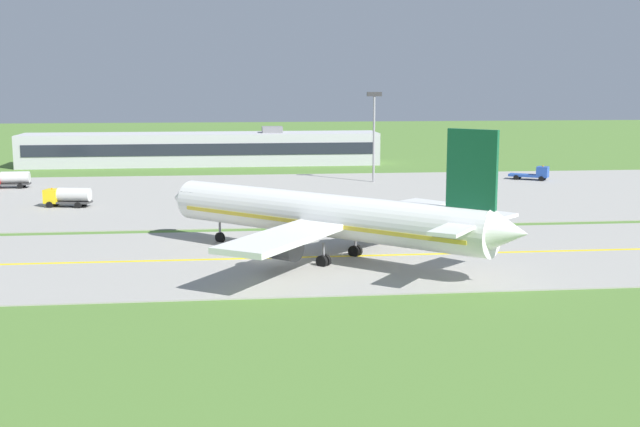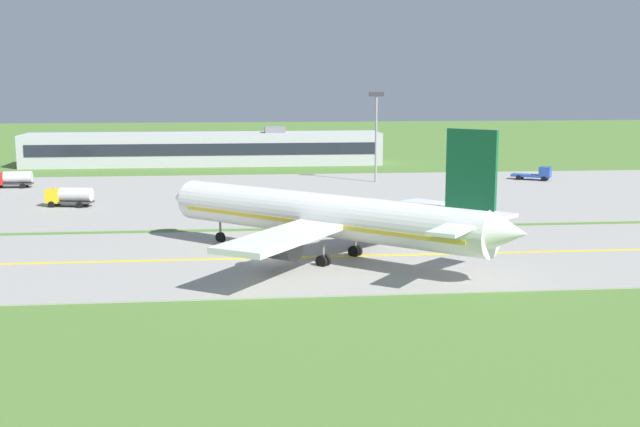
% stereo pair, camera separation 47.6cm
% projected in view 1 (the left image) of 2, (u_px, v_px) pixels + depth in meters
% --- Properties ---
extents(ground_plane, '(500.00, 500.00, 0.00)m').
position_uv_depth(ground_plane, '(267.00, 259.00, 76.02)').
color(ground_plane, '#517A33').
extents(taxiway_strip, '(240.00, 28.00, 0.10)m').
position_uv_depth(taxiway_strip, '(266.00, 259.00, 76.01)').
color(taxiway_strip, '#9E9B93').
rests_on(taxiway_strip, ground).
extents(apron_pad, '(140.00, 52.00, 0.10)m').
position_uv_depth(apron_pad, '(322.00, 195.00, 118.28)').
color(apron_pad, '#9E9B93').
rests_on(apron_pad, ground).
extents(taxiway_centreline, '(220.00, 0.60, 0.01)m').
position_uv_depth(taxiway_centreline, '(266.00, 258.00, 76.00)').
color(taxiway_centreline, yellow).
rests_on(taxiway_centreline, taxiway_strip).
extents(airplane_lead, '(32.20, 30.18, 12.70)m').
position_uv_depth(airplane_lead, '(327.00, 216.00, 75.16)').
color(airplane_lead, white).
rests_on(airplane_lead, ground).
extents(service_truck_baggage, '(6.51, 5.15, 2.59)m').
position_uv_depth(service_truck_baggage, '(535.00, 174.00, 134.98)').
color(service_truck_baggage, '#264CA5').
rests_on(service_truck_baggage, ground).
extents(service_truck_fuel, '(6.05, 2.47, 2.65)m').
position_uv_depth(service_truck_fuel, '(9.00, 179.00, 125.00)').
color(service_truck_fuel, red).
rests_on(service_truck_fuel, ground).
extents(service_truck_catering, '(6.29, 3.27, 2.65)m').
position_uv_depth(service_truck_catering, '(68.00, 196.00, 106.46)').
color(service_truck_catering, yellow).
rests_on(service_truck_catering, ground).
extents(terminal_building, '(69.61, 10.26, 7.48)m').
position_uv_depth(terminal_building, '(202.00, 149.00, 159.65)').
color(terminal_building, '#B2B2B7').
rests_on(terminal_building, ground).
extents(apron_light_mast, '(2.40, 0.50, 14.70)m').
position_uv_depth(apron_light_mast, '(374.00, 125.00, 131.17)').
color(apron_light_mast, gray).
rests_on(apron_light_mast, ground).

